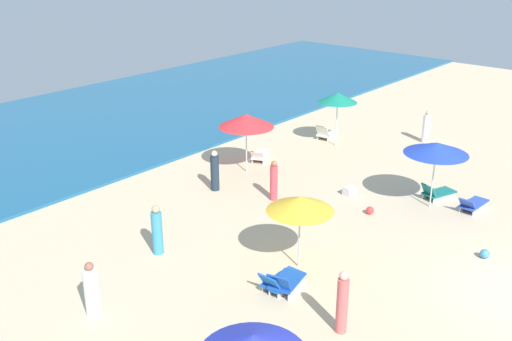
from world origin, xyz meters
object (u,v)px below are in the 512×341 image
(cooler_box_0, at_px, (350,191))
(beach_ball_2, at_px, (485,254))
(umbrella_4, at_px, (300,204))
(beachgoer_2, at_px, (426,128))
(lounge_chair_3_0, at_px, (437,193))
(beachgoer_5, at_px, (274,181))
(umbrella_3, at_px, (436,148))
(lounge_chair_3_1, at_px, (473,204))
(lounge_chair_1_0, at_px, (260,155))
(umbrella_0, at_px, (338,98))
(beachgoer_1, at_px, (157,231))
(lounge_chair_4_1, at_px, (281,281))
(beachgoer_4, at_px, (215,172))
(beach_ball_1, at_px, (370,210))
(beachgoer_0, at_px, (92,291))
(lounge_chair_0_0, at_px, (326,134))
(umbrella_1, at_px, (246,121))
(lounge_chair_4_0, at_px, (285,282))
(beachgoer_3, at_px, (342,303))

(cooler_box_0, relative_size, beach_ball_2, 1.64)
(umbrella_4, relative_size, beach_ball_2, 7.73)
(beachgoer_2, height_order, cooler_box_0, beachgoer_2)
(lounge_chair_3_0, distance_m, cooler_box_0, 3.25)
(beachgoer_5, bearing_deg, umbrella_3, 153.42)
(umbrella_4, bearing_deg, lounge_chair_3_1, -18.28)
(beachgoer_5, xyz_separation_m, cooler_box_0, (2.23, -1.93, -0.57))
(lounge_chair_1_0, height_order, umbrella_4, umbrella_4)
(umbrella_0, relative_size, lounge_chair_3_1, 1.73)
(umbrella_4, distance_m, cooler_box_0, 6.07)
(beachgoer_1, bearing_deg, umbrella_4, -62.65)
(umbrella_3, xyz_separation_m, lounge_chair_4_1, (-7.78, 0.76, -2.03))
(beachgoer_5, bearing_deg, cooler_box_0, 168.23)
(umbrella_3, relative_size, lounge_chair_4_1, 1.69)
(umbrella_0, xyz_separation_m, beachgoer_4, (-7.50, 0.59, -1.55))
(umbrella_0, distance_m, beachgoer_1, 12.40)
(lounge_chair_3_0, xyz_separation_m, lounge_chair_4_1, (-8.64, 0.63, 0.00))
(beachgoer_1, distance_m, beachgoer_5, 5.48)
(beachgoer_2, height_order, beach_ball_1, beachgoer_2)
(beachgoer_0, bearing_deg, umbrella_3, -123.33)
(lounge_chair_3_1, distance_m, beach_ball_1, 3.77)
(lounge_chair_0_0, height_order, umbrella_3, umbrella_3)
(beachgoer_1, xyz_separation_m, beach_ball_2, (6.31, -7.83, -0.62))
(lounge_chair_1_0, relative_size, beachgoer_5, 1.03)
(umbrella_0, distance_m, lounge_chair_3_0, 7.15)
(lounge_chair_4_1, height_order, beachgoer_2, beachgoer_2)
(beachgoer_4, bearing_deg, umbrella_1, -91.34)
(lounge_chair_4_0, bearing_deg, beach_ball_1, -95.54)
(umbrella_4, distance_m, beachgoer_0, 6.15)
(beachgoer_0, bearing_deg, lounge_chair_3_1, -127.63)
(umbrella_3, relative_size, beachgoer_1, 1.52)
(umbrella_1, bearing_deg, beachgoer_2, -25.13)
(umbrella_0, bearing_deg, cooler_box_0, -140.99)
(umbrella_1, relative_size, umbrella_3, 1.01)
(beachgoer_0, bearing_deg, beach_ball_1, -119.43)
(cooler_box_0, bearing_deg, lounge_chair_0_0, -128.94)
(beach_ball_1, bearing_deg, beachgoer_0, 166.72)
(umbrella_0, bearing_deg, lounge_chair_4_0, -152.61)
(lounge_chair_0_0, bearing_deg, umbrella_0, 144.70)
(beachgoer_3, distance_m, cooler_box_0, 8.58)
(lounge_chair_0_0, relative_size, lounge_chair_4_1, 0.86)
(umbrella_1, bearing_deg, beachgoer_5, -118.98)
(beach_ball_2, bearing_deg, beachgoer_2, 35.08)
(lounge_chair_3_1, height_order, umbrella_4, umbrella_4)
(beachgoer_0, height_order, beachgoer_4, beachgoer_4)
(umbrella_0, height_order, lounge_chair_4_1, umbrella_0)
(beachgoer_0, bearing_deg, umbrella_1, -86.17)
(beachgoer_2, bearing_deg, umbrella_0, 9.66)
(umbrella_1, xyz_separation_m, cooler_box_0, (0.76, -4.59, -2.06))
(beachgoer_0, xyz_separation_m, beachgoer_3, (3.58, -5.28, 0.12))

